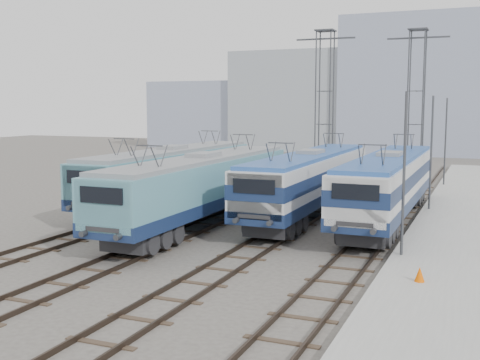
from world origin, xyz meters
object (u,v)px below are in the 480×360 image
(locomotive_center_right, at_px, (310,177))
(catenary_tower_east, at_px, (416,103))
(locomotive_far_right, at_px, (389,181))
(mast_front, at_px, (404,178))
(safety_cone, at_px, (420,274))
(catenary_tower_west, at_px, (324,103))
(locomotive_far_left, at_px, (171,172))
(mast_rear, at_px, (445,144))
(locomotive_center_left, at_px, (202,184))
(mast_mid, at_px, (431,155))

(locomotive_center_right, relative_size, catenary_tower_east, 1.51)
(locomotive_far_right, height_order, catenary_tower_east, catenary_tower_east)
(mast_front, bearing_deg, safety_cone, -73.14)
(catenary_tower_west, bearing_deg, locomotive_far_left, -119.71)
(mast_front, bearing_deg, mast_rear, 90.00)
(mast_rear, bearing_deg, safety_cone, -87.70)
(locomotive_center_left, distance_m, safety_cone, 14.01)
(locomotive_center_left, bearing_deg, catenary_tower_west, 82.27)
(catenary_tower_west, distance_m, mast_front, 22.00)
(mast_mid, bearing_deg, locomotive_center_right, -150.08)
(mast_front, xyz_separation_m, safety_cone, (1.11, -3.67, -2.93))
(locomotive_far_right, relative_size, catenary_tower_east, 1.51)
(locomotive_center_right, bearing_deg, locomotive_far_right, -0.24)
(locomotive_center_right, bearing_deg, catenary_tower_east, 72.71)
(locomotive_far_left, distance_m, mast_mid, 15.87)
(locomotive_center_left, xyz_separation_m, mast_mid, (10.85, 8.58, 1.22))
(locomotive_center_left, height_order, mast_rear, mast_rear)
(locomotive_far_left, distance_m, locomotive_center_right, 9.00)
(locomotive_far_left, height_order, locomotive_center_left, locomotive_center_left)
(locomotive_center_left, relative_size, locomotive_center_right, 1.01)
(locomotive_far_right, bearing_deg, locomotive_center_right, 179.76)
(locomotive_far_left, relative_size, mast_mid, 2.60)
(locomotive_far_left, height_order, safety_cone, locomotive_far_left)
(mast_mid, height_order, mast_rear, same)
(mast_front, height_order, safety_cone, mast_front)
(mast_rear, bearing_deg, mast_front, -90.00)
(locomotive_center_right, bearing_deg, catenary_tower_west, 100.93)
(locomotive_center_right, height_order, mast_front, mast_front)
(catenary_tower_east, distance_m, safety_cone, 26.58)
(mast_mid, bearing_deg, locomotive_far_right, -116.73)
(mast_rear, bearing_deg, mast_mid, -90.00)
(locomotive_far_right, xyz_separation_m, catenary_tower_east, (-0.25, 13.67, 4.32))
(locomotive_far_right, bearing_deg, mast_mid, 63.27)
(locomotive_far_left, bearing_deg, mast_rear, 45.88)
(catenary_tower_west, relative_size, catenary_tower_east, 1.00)
(locomotive_far_left, height_order, catenary_tower_east, catenary_tower_east)
(locomotive_center_left, bearing_deg, locomotive_far_right, 28.59)
(locomotive_far_left, relative_size, mast_front, 2.60)
(locomotive_far_left, bearing_deg, locomotive_center_right, 1.11)
(locomotive_center_left, relative_size, safety_cone, 34.47)
(locomotive_center_right, distance_m, mast_rear, 16.94)
(locomotive_far_left, height_order, mast_front, mast_front)
(mast_rear, height_order, safety_cone, mast_rear)
(safety_cone, bearing_deg, locomotive_far_left, 144.27)
(locomotive_center_right, height_order, safety_cone, locomotive_center_right)
(mast_rear, xyz_separation_m, safety_cone, (1.11, -27.67, -2.93))
(locomotive_center_left, relative_size, mast_front, 2.62)
(catenary_tower_west, height_order, mast_mid, catenary_tower_west)
(locomotive_far_right, xyz_separation_m, mast_rear, (1.85, 15.67, 1.18))
(catenary_tower_west, relative_size, mast_rear, 1.71)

